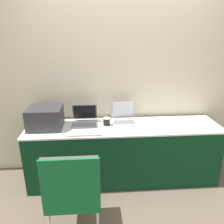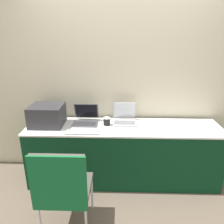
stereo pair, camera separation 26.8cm
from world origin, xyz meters
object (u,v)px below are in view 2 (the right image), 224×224
(printer, at_px, (47,114))
(external_keyboard, at_px, (83,131))
(coffee_cup, at_px, (107,121))
(chair, at_px, (63,186))
(laptop_left, at_px, (86,119))
(laptop_right, at_px, (125,118))

(printer, height_order, external_keyboard, printer)
(coffee_cup, height_order, chair, chair)
(printer, distance_m, laptop_left, 0.48)
(laptop_right, bearing_deg, printer, -172.85)
(laptop_left, height_order, coffee_cup, laptop_left)
(laptop_left, relative_size, coffee_cup, 3.35)
(coffee_cup, bearing_deg, external_keyboard, -140.29)
(laptop_left, distance_m, chair, 1.04)
(printer, bearing_deg, chair, -66.82)
(coffee_cup, distance_m, chair, 1.04)
(coffee_cup, bearing_deg, printer, -178.71)
(chair, bearing_deg, laptop_left, 85.97)
(printer, relative_size, laptop_left, 1.23)
(external_keyboard, bearing_deg, printer, 156.43)
(laptop_right, xyz_separation_m, external_keyboard, (-0.50, -0.33, -0.04))
(coffee_cup, bearing_deg, laptop_left, 167.92)
(printer, relative_size, laptop_right, 1.34)
(external_keyboard, bearing_deg, laptop_right, 33.60)
(laptop_right, bearing_deg, external_keyboard, -146.40)
(laptop_right, relative_size, chair, 0.32)
(laptop_left, xyz_separation_m, coffee_cup, (0.28, -0.06, -0.00))
(laptop_right, distance_m, external_keyboard, 0.60)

